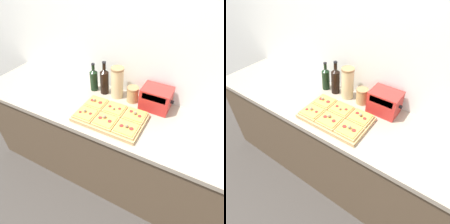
# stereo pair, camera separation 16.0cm
# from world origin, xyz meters

# --- Properties ---
(ground_plane) EXTENTS (12.00, 12.00, 0.00)m
(ground_plane) POSITION_xyz_m (0.00, 0.00, 0.00)
(ground_plane) COLOR #3D3833
(wall_back) EXTENTS (6.00, 0.06, 2.50)m
(wall_back) POSITION_xyz_m (0.00, 0.67, 1.25)
(wall_back) COLOR silver
(wall_back) RESTS_ON ground_plane
(kitchen_counter) EXTENTS (2.63, 0.67, 0.91)m
(kitchen_counter) POSITION_xyz_m (0.00, 0.32, 0.46)
(kitchen_counter) COLOR brown
(kitchen_counter) RESTS_ON ground_plane
(cutting_board) EXTENTS (0.55, 0.35, 0.03)m
(cutting_board) POSITION_xyz_m (0.04, 0.22, 0.93)
(cutting_board) COLOR tan
(cutting_board) RESTS_ON kitchen_counter
(pizza_slice_back_left) EXTENTS (0.17, 0.16, 0.05)m
(pizza_slice_back_left) POSITION_xyz_m (-0.14, 0.30, 0.96)
(pizza_slice_back_left) COLOR tan
(pizza_slice_back_left) RESTS_ON cutting_board
(pizza_slice_back_center) EXTENTS (0.17, 0.16, 0.05)m
(pizza_slice_back_center) POSITION_xyz_m (0.04, 0.30, 0.96)
(pizza_slice_back_center) COLOR tan
(pizza_slice_back_center) RESTS_ON cutting_board
(pizza_slice_back_right) EXTENTS (0.17, 0.16, 0.06)m
(pizza_slice_back_right) POSITION_xyz_m (0.22, 0.30, 0.96)
(pizza_slice_back_right) COLOR tan
(pizza_slice_back_right) RESTS_ON cutting_board
(pizza_slice_front_left) EXTENTS (0.17, 0.16, 0.05)m
(pizza_slice_front_left) POSITION_xyz_m (-0.13, 0.13, 0.96)
(pizza_slice_front_left) COLOR tan
(pizza_slice_front_left) RESTS_ON cutting_board
(pizza_slice_front_center) EXTENTS (0.17, 0.16, 0.05)m
(pizza_slice_front_center) POSITION_xyz_m (0.04, 0.14, 0.96)
(pizza_slice_front_center) COLOR tan
(pizza_slice_front_center) RESTS_ON cutting_board
(pizza_slice_front_right) EXTENTS (0.17, 0.16, 0.05)m
(pizza_slice_front_right) POSITION_xyz_m (0.22, 0.13, 0.96)
(pizza_slice_front_right) COLOR tan
(pizza_slice_front_right) RESTS_ON cutting_board
(olive_oil_bottle) EXTENTS (0.07, 0.07, 0.27)m
(olive_oil_bottle) POSITION_xyz_m (-0.30, 0.53, 1.02)
(olive_oil_bottle) COLOR black
(olive_oil_bottle) RESTS_ON kitchen_counter
(wine_bottle) EXTENTS (0.08, 0.08, 0.31)m
(wine_bottle) POSITION_xyz_m (-0.18, 0.53, 1.04)
(wine_bottle) COLOR black
(wine_bottle) RESTS_ON kitchen_counter
(grain_jar_tall) EXTENTS (0.11, 0.11, 0.29)m
(grain_jar_tall) POSITION_xyz_m (-0.05, 0.53, 1.06)
(grain_jar_tall) COLOR beige
(grain_jar_tall) RESTS_ON kitchen_counter
(grain_jar_short) EXTENTS (0.10, 0.10, 0.14)m
(grain_jar_short) POSITION_xyz_m (0.10, 0.53, 0.98)
(grain_jar_short) COLOR tan
(grain_jar_short) RESTS_ON kitchen_counter
(toaster_oven) EXTENTS (0.27, 0.18, 0.19)m
(toaster_oven) POSITION_xyz_m (0.31, 0.53, 1.01)
(toaster_oven) COLOR red
(toaster_oven) RESTS_ON kitchen_counter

